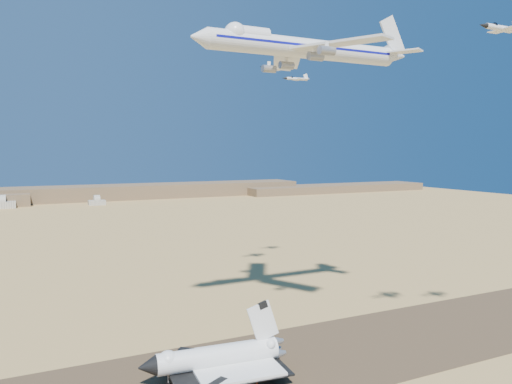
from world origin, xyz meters
name	(u,v)px	position (x,y,z in m)	size (l,w,h in m)	color
ground	(206,380)	(0.00, 0.00, 0.00)	(1200.00, 1200.00, 0.00)	tan
runway	(206,380)	(0.00, 0.00, 0.03)	(600.00, 50.00, 0.06)	brown
ridgeline	(111,194)	(65.32, 527.31, 7.63)	(960.00, 90.00, 18.00)	olive
shuttle	(217,359)	(3.06, -0.42, 5.54)	(41.95, 27.89, 20.61)	white
carrier_747	(299,48)	(41.92, 21.29, 97.77)	(84.11, 65.36, 21.00)	white
crew_a	(257,381)	(11.25, -8.89, 1.00)	(0.69, 0.45, 1.89)	#F9500E
crew_b	(257,383)	(11.01, -9.73, 0.84)	(0.76, 0.44, 1.56)	#F9500E
crew_c	(253,379)	(10.89, -7.23, 1.01)	(1.12, 0.57, 1.91)	#F9500E
chase_jet_a	(502,28)	(76.42, -29.23, 96.93)	(16.34, 8.64, 4.07)	white
chase_jet_c	(277,68)	(59.77, 69.97, 99.41)	(16.34, 8.78, 4.07)	white
chase_jet_d	(296,79)	(80.03, 87.74, 98.31)	(14.21, 7.67, 3.54)	white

